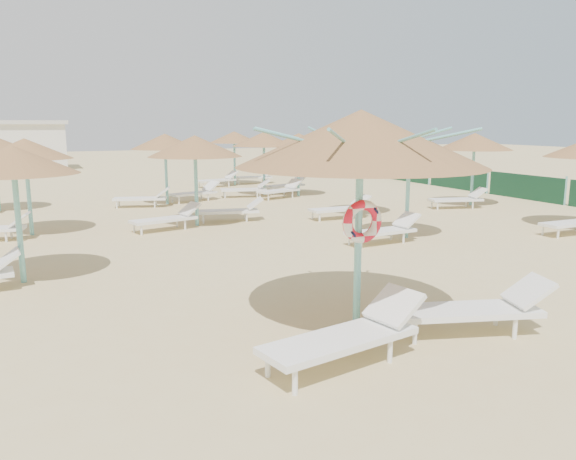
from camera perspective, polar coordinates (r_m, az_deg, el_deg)
name	(u,v)px	position (r m, az deg, el deg)	size (l,w,h in m)	color
ground	(367,334)	(8.50, 8.00, -10.38)	(120.00, 120.00, 0.00)	tan
main_palapa	(361,139)	(8.21, 7.39, 9.14)	(3.62, 3.62, 3.25)	#6EBEBE
lounger_main_a	(349,334)	(7.33, 6.20, -10.50)	(2.39, 1.10, 0.84)	white
lounger_main_b	(477,308)	(8.75, 18.66, -7.51)	(2.36, 1.32, 0.82)	white
palapa_field	(269,146)	(19.41, -1.99, 8.54)	(19.66, 18.20, 2.71)	#6EBEBE
windbreak_fence	(526,187)	(24.86, 23.04, 4.03)	(0.08, 19.84, 1.10)	#1B5339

